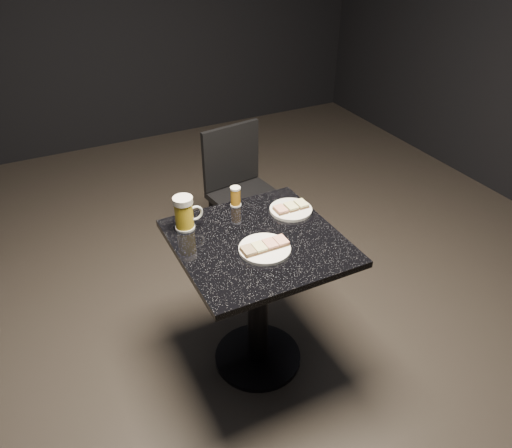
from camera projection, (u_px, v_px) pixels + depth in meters
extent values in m
plane|color=black|center=(258.00, 358.00, 2.58)|extent=(6.00, 6.00, 0.00)
cylinder|color=white|center=(265.00, 249.00, 2.10)|extent=(0.22, 0.22, 0.01)
cylinder|color=silver|center=(291.00, 210.00, 2.36)|extent=(0.20, 0.20, 0.01)
cylinder|color=black|center=(258.00, 356.00, 2.57)|extent=(0.44, 0.44, 0.03)
cylinder|color=black|center=(258.00, 304.00, 2.37)|extent=(0.10, 0.10, 0.69)
cube|color=black|center=(258.00, 242.00, 2.17)|extent=(0.70, 0.70, 0.03)
cylinder|color=silver|center=(185.00, 227.00, 2.24)|extent=(0.09, 0.09, 0.01)
cylinder|color=gold|center=(184.00, 215.00, 2.20)|extent=(0.08, 0.08, 0.12)
cylinder|color=silver|center=(183.00, 200.00, 2.16)|extent=(0.09, 0.09, 0.03)
torus|color=white|center=(195.00, 213.00, 2.21)|extent=(0.07, 0.01, 0.07)
cylinder|color=silver|center=(236.00, 205.00, 2.40)|extent=(0.05, 0.05, 0.01)
cylinder|color=#BA7B1E|center=(236.00, 197.00, 2.38)|extent=(0.05, 0.05, 0.08)
cylinder|color=white|center=(235.00, 188.00, 2.36)|extent=(0.05, 0.05, 0.01)
cube|color=black|center=(248.00, 199.00, 3.04)|extent=(0.44, 0.44, 0.04)
cylinder|color=black|center=(241.00, 252.00, 2.98)|extent=(0.03, 0.03, 0.43)
cylinder|color=black|center=(284.00, 235.00, 3.14)|extent=(0.03, 0.03, 0.43)
cylinder|color=black|center=(213.00, 227.00, 3.21)|extent=(0.03, 0.03, 0.43)
cylinder|color=black|center=(255.00, 212.00, 3.36)|extent=(0.03, 0.03, 0.43)
cube|color=black|center=(231.00, 156.00, 3.04)|extent=(0.39, 0.08, 0.39)
cube|color=#4C3521|center=(248.00, 252.00, 2.06)|extent=(0.05, 0.07, 0.01)
cube|color=#8C7251|center=(248.00, 250.00, 2.06)|extent=(0.05, 0.07, 0.01)
cube|color=#4C3521|center=(259.00, 248.00, 2.08)|extent=(0.05, 0.07, 0.01)
cube|color=#D1D184|center=(259.00, 246.00, 2.08)|extent=(0.05, 0.07, 0.01)
cube|color=#4C3521|center=(270.00, 245.00, 2.10)|extent=(0.05, 0.07, 0.01)
cube|color=tan|center=(270.00, 243.00, 2.10)|extent=(0.05, 0.07, 0.01)
cube|color=#4C3521|center=(281.00, 242.00, 2.12)|extent=(0.05, 0.07, 0.01)
cube|color=tan|center=(281.00, 240.00, 2.11)|extent=(0.05, 0.07, 0.01)
cube|color=#4C3521|center=(281.00, 210.00, 2.33)|extent=(0.05, 0.07, 0.01)
cube|color=tan|center=(281.00, 209.00, 2.33)|extent=(0.05, 0.07, 0.01)
cube|color=#4C3521|center=(291.00, 208.00, 2.35)|extent=(0.05, 0.07, 0.01)
cube|color=#D1D184|center=(291.00, 206.00, 2.35)|extent=(0.05, 0.07, 0.01)
cube|color=#4C3521|center=(301.00, 205.00, 2.37)|extent=(0.05, 0.07, 0.01)
cube|color=#D1D184|center=(301.00, 203.00, 2.37)|extent=(0.05, 0.07, 0.01)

